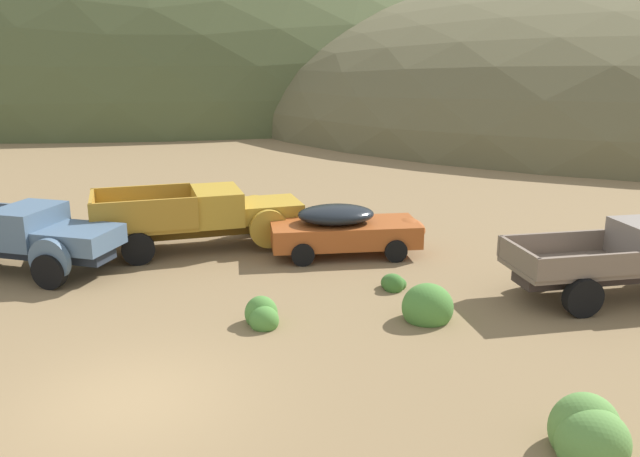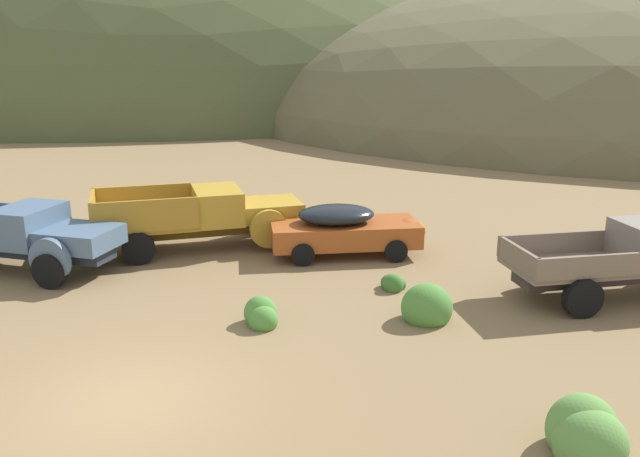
{
  "view_description": "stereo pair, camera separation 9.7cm",
  "coord_description": "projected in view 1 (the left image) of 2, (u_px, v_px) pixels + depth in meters",
  "views": [
    {
      "loc": [
        3.72,
        -10.52,
        6.2
      ],
      "look_at": [
        3.26,
        7.45,
        1.22
      ],
      "focal_mm": 36.94,
      "sensor_mm": 36.0,
      "label": 1
    },
    {
      "loc": [
        3.82,
        -10.51,
        6.2
      ],
      "look_at": [
        3.26,
        7.45,
        1.22
      ],
      "focal_mm": 36.94,
      "sensor_mm": 36.0,
      "label": 2
    }
  ],
  "objects": [
    {
      "name": "ground_plane",
      "position": [
        129.0,
        402.0,
        11.88
      ],
      "size": [
        300.0,
        300.0,
        0.0
      ],
      "primitive_type": "plane",
      "color": "olive"
    },
    {
      "name": "hill_distant",
      "position": [
        98.0,
        107.0,
        70.31
      ],
      "size": [
        92.32,
        55.78,
        38.99
      ],
      "primitive_type": "ellipsoid",
      "color": "#4C5633",
      "rests_on": "ground"
    },
    {
      "name": "hill_far_right",
      "position": [
        620.0,
        112.0,
        64.7
      ],
      "size": [
        77.43,
        75.18,
        25.76
      ],
      "primitive_type": "ellipsoid",
      "color": "brown",
      "rests_on": "ground"
    },
    {
      "name": "truck_chalk_blue",
      "position": [
        26.0,
        237.0,
        18.57
      ],
      "size": [
        6.62,
        3.57,
        2.16
      ],
      "rotation": [
        0.0,
        0.0,
        -0.24
      ],
      "color": "#262D39",
      "rests_on": "ground"
    },
    {
      "name": "truck_mustard",
      "position": [
        211.0,
        215.0,
        20.82
      ],
      "size": [
        6.75,
        4.07,
        1.91
      ],
      "rotation": [
        0.0,
        0.0,
        0.32
      ],
      "color": "#593D12",
      "rests_on": "ground"
    },
    {
      "name": "car_oxide_orange",
      "position": [
        349.0,
        229.0,
        20.13
      ],
      "size": [
        4.96,
        2.59,
        1.57
      ],
      "rotation": [
        0.0,
        0.0,
        0.16
      ],
      "color": "#A34C1E",
      "rests_on": "ground"
    },
    {
      "name": "bush_between_trucks",
      "position": [
        588.0,
        438.0,
        10.27
      ],
      "size": [
        1.16,
        1.33,
        1.21
      ],
      "color": "#5B8E42",
      "rests_on": "ground"
    },
    {
      "name": "bush_back_edge",
      "position": [
        262.0,
        316.0,
        15.14
      ],
      "size": [
        0.82,
        0.93,
        0.83
      ],
      "color": "#4C8438",
      "rests_on": "ground"
    },
    {
      "name": "bush_front_right",
      "position": [
        394.0,
        284.0,
        17.41
      ],
      "size": [
        0.69,
        0.73,
        0.57
      ],
      "color": "#3D702D",
      "rests_on": "ground"
    },
    {
      "name": "bush_lone_scrub",
      "position": [
        428.0,
        308.0,
        15.41
      ],
      "size": [
        1.21,
        1.09,
        1.15
      ],
      "color": "#4C8438",
      "rests_on": "ground"
    }
  ]
}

